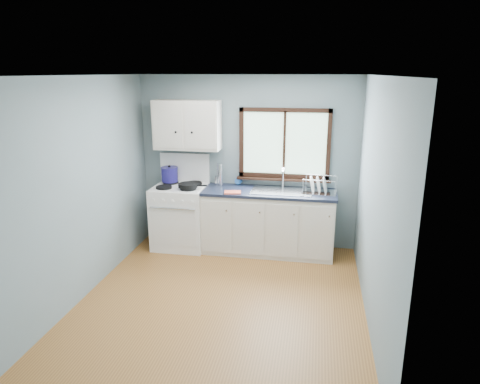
% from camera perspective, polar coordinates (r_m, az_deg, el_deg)
% --- Properties ---
extents(floor, '(3.20, 3.60, 0.02)m').
position_cam_1_polar(floor, '(5.08, -2.44, -14.34)').
color(floor, '#955F2B').
rests_on(floor, ground).
extents(ceiling, '(3.20, 3.60, 0.02)m').
position_cam_1_polar(ceiling, '(4.40, -2.83, 15.40)').
color(ceiling, white).
rests_on(ceiling, wall_back).
extents(wall_back, '(3.20, 0.02, 2.50)m').
position_cam_1_polar(wall_back, '(6.31, 1.03, 3.98)').
color(wall_back, slate).
rests_on(wall_back, ground).
extents(wall_front, '(3.20, 0.02, 2.50)m').
position_cam_1_polar(wall_front, '(2.96, -10.54, -10.29)').
color(wall_front, slate).
rests_on(wall_front, ground).
extents(wall_left, '(0.02, 3.60, 2.50)m').
position_cam_1_polar(wall_left, '(5.17, -20.29, 0.36)').
color(wall_left, slate).
rests_on(wall_left, ground).
extents(wall_right, '(0.02, 3.60, 2.50)m').
position_cam_1_polar(wall_right, '(4.51, 17.73, -1.56)').
color(wall_right, slate).
rests_on(wall_right, ground).
extents(gas_range, '(0.76, 0.69, 1.36)m').
position_cam_1_polar(gas_range, '(6.41, -7.92, -2.99)').
color(gas_range, white).
rests_on(gas_range, floor).
extents(base_cabinets, '(1.85, 0.60, 0.88)m').
position_cam_1_polar(base_cabinets, '(6.19, 3.77, -4.39)').
color(base_cabinets, beige).
rests_on(base_cabinets, floor).
extents(countertop, '(1.89, 0.64, 0.04)m').
position_cam_1_polar(countertop, '(6.03, 3.85, -0.02)').
color(countertop, black).
rests_on(countertop, base_cabinets).
extents(sink, '(0.84, 0.46, 0.44)m').
position_cam_1_polar(sink, '(6.03, 5.54, -0.47)').
color(sink, silver).
rests_on(sink, countertop).
extents(window, '(1.36, 0.10, 1.03)m').
position_cam_1_polar(window, '(6.16, 5.92, 5.76)').
color(window, '#9EC6A8').
rests_on(window, wall_back).
extents(upper_cabinets, '(0.95, 0.35, 0.70)m').
position_cam_1_polar(upper_cabinets, '(6.23, -7.06, 8.85)').
color(upper_cabinets, beige).
rests_on(upper_cabinets, wall_back).
extents(skillet, '(0.42, 0.30, 0.05)m').
position_cam_1_polar(skillet, '(6.08, -6.94, 0.89)').
color(skillet, black).
rests_on(skillet, gas_range).
extents(stockpot, '(0.30, 0.30, 0.25)m').
position_cam_1_polar(stockpot, '(6.43, -9.37, 2.37)').
color(stockpot, navy).
rests_on(stockpot, gas_range).
extents(utensil_crock, '(0.11, 0.11, 0.33)m').
position_cam_1_polar(utensil_crock, '(6.33, -2.94, 1.58)').
color(utensil_crock, silver).
rests_on(utensil_crock, countertop).
extents(thermos, '(0.09, 0.09, 0.33)m').
position_cam_1_polar(thermos, '(6.27, -2.69, 2.37)').
color(thermos, silver).
rests_on(thermos, countertop).
extents(soap_bottle, '(0.11, 0.11, 0.26)m').
position_cam_1_polar(soap_bottle, '(6.29, -0.36, 2.09)').
color(soap_bottle, blue).
rests_on(soap_bottle, countertop).
extents(dish_towel, '(0.26, 0.20, 0.02)m').
position_cam_1_polar(dish_towel, '(5.91, -0.99, -0.04)').
color(dish_towel, '#D45037').
rests_on(dish_towel, countertop).
extents(dish_rack, '(0.49, 0.39, 0.24)m').
position_cam_1_polar(dish_rack, '(6.00, 10.51, 0.46)').
color(dish_rack, silver).
rests_on(dish_rack, countertop).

